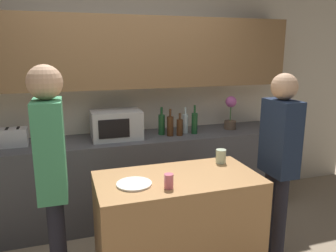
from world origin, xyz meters
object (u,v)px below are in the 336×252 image
at_px(potted_plant, 231,113).
at_px(person_center, 52,168).
at_px(cup_1, 169,181).
at_px(microwave, 116,124).
at_px(bottle_2, 180,127).
at_px(bottle_4, 195,123).
at_px(plate_on_island, 134,184).
at_px(cup_0, 221,156).
at_px(bottle_3, 185,123).
at_px(person_left, 279,153).
at_px(toaster, 13,137).
at_px(bottle_1, 170,126).
at_px(bottle_0, 162,124).

relative_size(potted_plant, person_center, 0.22).
bearing_deg(cup_1, microwave, 96.59).
distance_m(bottle_2, bottle_4, 0.19).
xyz_separation_m(bottle_4, plate_on_island, (-0.94, -1.13, -0.16)).
relative_size(plate_on_island, cup_0, 2.18).
bearing_deg(plate_on_island, bottle_3, 54.44).
relative_size(cup_1, person_center, 0.06).
distance_m(bottle_4, person_left, 1.14).
bearing_deg(toaster, bottle_1, -3.21).
bearing_deg(bottle_1, bottle_4, 2.52).
bearing_deg(person_center, bottle_4, 126.63).
bearing_deg(person_left, bottle_0, 31.27).
height_order(cup_0, cup_1, cup_0).
distance_m(potted_plant, plate_on_island, 1.89).
bearing_deg(bottle_0, bottle_3, -3.18).
relative_size(plate_on_island, person_left, 0.16).
bearing_deg(toaster, bottle_2, -3.57).
xyz_separation_m(cup_1, person_center, (-0.78, 0.21, 0.12)).
xyz_separation_m(plate_on_island, cup_0, (0.82, 0.24, 0.05)).
relative_size(bottle_2, cup_0, 2.11).
distance_m(microwave, cup_1, 1.36).
distance_m(microwave, cup_0, 1.23).
distance_m(bottle_3, person_center, 1.80).
height_order(microwave, bottle_0, bottle_0).
bearing_deg(bottle_0, bottle_2, -30.37).
bearing_deg(person_center, potted_plant, 121.07).
bearing_deg(plate_on_island, microwave, 86.79).
relative_size(potted_plant, person_left, 0.24).
distance_m(potted_plant, cup_1, 1.82).
distance_m(bottle_0, cup_1, 1.39).
relative_size(cup_0, person_left, 0.07).
bearing_deg(cup_1, bottle_4, 60.49).
bearing_deg(microwave, potted_plant, 0.07).
bearing_deg(cup_0, toaster, 151.26).
bearing_deg(plate_on_island, person_left, 2.11).
height_order(cup_1, person_center, person_center).
xyz_separation_m(microwave, cup_0, (0.75, -0.96, -0.13)).
xyz_separation_m(bottle_0, person_center, (-1.13, -1.13, 0.01)).
height_order(person_left, person_center, person_center).
height_order(bottle_1, person_left, person_left).
relative_size(toaster, bottle_0, 0.84).
height_order(microwave, toaster, microwave).
height_order(plate_on_island, person_left, person_left).
distance_m(microwave, person_center, 1.30).
bearing_deg(potted_plant, bottle_4, -171.21).
bearing_deg(bottle_4, bottle_2, -171.02).
distance_m(microwave, person_left, 1.67).
bearing_deg(bottle_4, cup_1, -119.51).
distance_m(bottle_4, plate_on_island, 1.48).
height_order(toaster, person_left, person_left).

